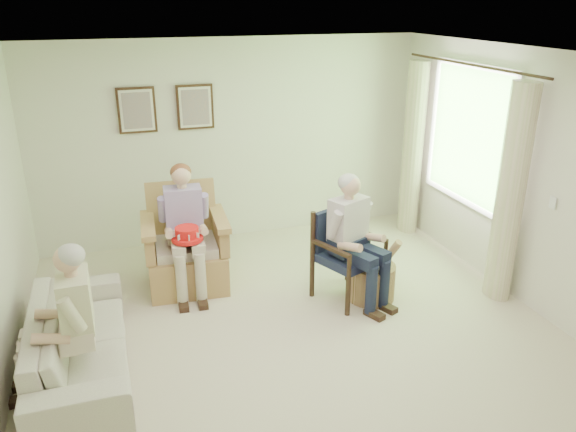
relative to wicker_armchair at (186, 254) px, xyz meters
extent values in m
plane|color=beige|center=(0.83, -1.54, -0.36)|extent=(5.50, 5.50, 0.00)
cube|color=silver|center=(0.83, 1.21, 0.94)|extent=(5.00, 0.04, 2.60)
cube|color=silver|center=(3.33, -1.54, 0.94)|extent=(0.04, 5.50, 2.60)
cube|color=white|center=(0.83, -1.54, 2.24)|extent=(5.00, 5.50, 0.02)
cube|color=#2D6B23|center=(3.30, -0.34, 1.19)|extent=(0.02, 1.40, 1.50)
cube|color=white|center=(3.29, -0.34, 1.97)|extent=(0.04, 1.52, 0.06)
cube|color=white|center=(3.29, -0.34, 0.41)|extent=(0.04, 1.52, 0.06)
cylinder|color=#382114|center=(3.20, -0.34, 1.99)|extent=(0.03, 2.50, 0.03)
cylinder|color=beige|center=(3.16, -1.32, 0.79)|extent=(0.34, 0.34, 2.30)
cylinder|color=beige|center=(3.16, 0.64, 0.79)|extent=(0.34, 0.34, 2.30)
cube|color=#382114|center=(-0.32, 1.18, 1.42)|extent=(0.45, 0.03, 0.55)
cube|color=silver|center=(-0.32, 1.15, 1.42)|extent=(0.39, 0.01, 0.49)
cube|color=tan|center=(-0.32, 1.15, 1.42)|extent=(0.33, 0.01, 0.43)
cube|color=#382114|center=(0.38, 1.18, 1.42)|extent=(0.45, 0.03, 0.55)
cube|color=silver|center=(0.38, 1.15, 1.42)|extent=(0.39, 0.01, 0.49)
cube|color=tan|center=(0.38, 1.15, 1.42)|extent=(0.33, 0.01, 0.43)
cube|color=tan|center=(0.00, -0.04, -0.14)|extent=(0.83, 0.81, 0.44)
cube|color=beige|center=(0.00, -0.07, 0.13)|extent=(0.65, 0.63, 0.10)
cube|color=tan|center=(0.00, 0.31, 0.44)|extent=(0.77, 0.24, 0.65)
cube|color=tan|center=(-0.39, -0.04, 0.25)|extent=(0.10, 0.75, 0.31)
cube|color=tan|center=(0.39, -0.04, 0.25)|extent=(0.10, 0.75, 0.31)
cylinder|color=black|center=(1.32, -1.11, -0.15)|extent=(0.05, 0.05, 0.41)
cylinder|color=black|center=(1.89, -1.11, -0.15)|extent=(0.05, 0.05, 0.41)
cylinder|color=black|center=(1.32, -0.59, -0.15)|extent=(0.05, 0.05, 0.41)
cylinder|color=black|center=(1.89, -0.59, -0.15)|extent=(0.05, 0.05, 0.41)
cube|color=#1B213B|center=(1.60, -0.85, 0.11)|extent=(0.55, 0.53, 0.09)
cube|color=#1B213B|center=(1.60, -0.60, 0.36)|extent=(0.51, 0.07, 0.47)
imported|color=beige|center=(-1.12, -1.31, -0.06)|extent=(1.99, 0.78, 0.58)
cube|color=beige|center=(0.00, -0.07, 0.30)|extent=(0.40, 0.26, 0.16)
cube|color=#A88EC9|center=(0.00, -0.05, 0.58)|extent=(0.39, 0.24, 0.46)
sphere|color=#DDAD8E|center=(0.00, -0.06, 0.95)|extent=(0.21, 0.21, 0.21)
ellipsoid|color=brown|center=(0.00, -0.03, 0.97)|extent=(0.22, 0.22, 0.18)
cube|color=beige|center=(-0.10, -0.29, 0.25)|extent=(0.14, 0.44, 0.13)
cube|color=beige|center=(0.10, -0.29, 0.25)|extent=(0.14, 0.44, 0.13)
cylinder|color=beige|center=(-0.10, -0.49, -0.05)|extent=(0.12, 0.12, 0.55)
cylinder|color=beige|center=(0.10, -0.49, -0.05)|extent=(0.12, 0.12, 0.55)
cube|color=#181E36|center=(1.60, -0.85, 0.26)|extent=(0.40, 0.26, 0.16)
cube|color=silver|center=(1.60, -0.83, 0.54)|extent=(0.39, 0.24, 0.46)
sphere|color=#DDAD8E|center=(1.60, -0.84, 0.91)|extent=(0.21, 0.21, 0.21)
ellipsoid|color=#B7B2AD|center=(1.60, -0.81, 0.94)|extent=(0.22, 0.22, 0.18)
cube|color=#181E36|center=(1.50, -1.07, 0.21)|extent=(0.14, 0.44, 0.13)
cube|color=#181E36|center=(1.70, -1.07, 0.21)|extent=(0.14, 0.44, 0.13)
cylinder|color=#181E36|center=(1.50, -1.27, -0.07)|extent=(0.12, 0.12, 0.52)
cylinder|color=#181E36|center=(1.70, -1.27, -0.07)|extent=(0.12, 0.12, 0.52)
cube|color=beige|center=(-1.12, -1.51, 0.16)|extent=(0.42, 0.26, 0.16)
cube|color=beige|center=(-1.12, -1.49, 0.44)|extent=(0.41, 0.24, 0.46)
sphere|color=#DDAD8E|center=(-1.12, -1.50, 0.81)|extent=(0.21, 0.21, 0.21)
ellipsoid|color=#B7B2AD|center=(-1.12, -1.47, 0.83)|extent=(0.22, 0.22, 0.18)
cube|color=beige|center=(-1.22, -1.73, 0.11)|extent=(0.14, 0.44, 0.13)
cube|color=beige|center=(-1.02, -1.73, 0.11)|extent=(0.14, 0.44, 0.13)
cylinder|color=beige|center=(-1.22, -1.93, -0.12)|extent=(0.12, 0.12, 0.41)
cylinder|color=beige|center=(-1.02, -1.93, -0.12)|extent=(0.12, 0.12, 0.41)
cylinder|color=red|center=(-0.02, -0.35, 0.35)|extent=(0.33, 0.33, 0.04)
cylinder|color=red|center=(-0.02, -0.35, 0.41)|extent=(0.25, 0.25, 0.12)
cube|color=white|center=(0.11, -0.35, 0.41)|extent=(0.04, 0.01, 0.05)
cube|color=white|center=(0.08, -0.26, 0.41)|extent=(0.04, 0.04, 0.05)
cube|color=white|center=(-0.02, -0.22, 0.41)|extent=(0.01, 0.04, 0.05)
cube|color=white|center=(-0.11, -0.26, 0.41)|extent=(0.04, 0.04, 0.05)
cube|color=white|center=(-0.14, -0.35, 0.41)|extent=(0.04, 0.01, 0.05)
cube|color=white|center=(-0.11, -0.44, 0.41)|extent=(0.04, 0.04, 0.05)
cube|color=white|center=(-0.02, -0.48, 0.41)|extent=(0.01, 0.04, 0.05)
cube|color=white|center=(0.08, -0.44, 0.41)|extent=(0.04, 0.04, 0.05)
cylinder|color=tan|center=(1.83, -0.96, -0.16)|extent=(0.58, 0.58, 0.39)
ellipsoid|color=white|center=(1.83, -0.96, 0.09)|extent=(0.45, 0.45, 0.27)
cylinder|color=#A57F56|center=(1.94, -1.01, 0.09)|extent=(0.20, 0.36, 0.58)
camera|label=1|loc=(-0.68, -5.76, 2.69)|focal=35.00mm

